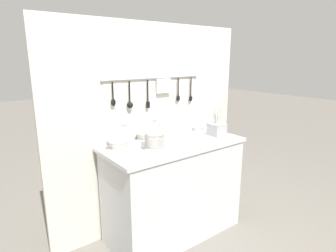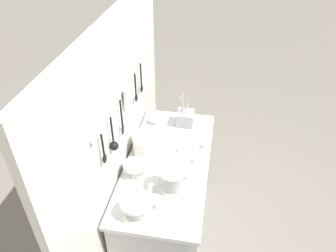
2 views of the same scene
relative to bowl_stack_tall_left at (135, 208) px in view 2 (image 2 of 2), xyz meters
name	(u,v)px [view 2 (image 2 of 2)]	position (x,y,z in m)	size (l,w,h in m)	color
ground_plane	(168,236)	(0.49, -0.11, -0.93)	(20.00, 20.00, 0.00)	#666059
counter	(168,202)	(0.49, -0.11, -0.49)	(1.23, 0.58, 0.87)	#B7BABC
back_wall	(123,148)	(0.49, 0.21, 0.02)	(2.03, 0.09, 1.89)	beige
bowl_stack_tall_left	(135,208)	(0.00, 0.00, 0.00)	(0.16, 0.16, 0.11)	white
bowl_stack_back_corner	(135,169)	(0.32, 0.09, -0.01)	(0.15, 0.15, 0.09)	white
bowl_stack_nested_right	(172,179)	(0.24, -0.18, 0.03)	(0.16, 0.16, 0.17)	white
plate_stack	(148,144)	(0.57, 0.05, 0.02)	(0.22, 0.22, 0.14)	white
steel_mixing_bowl	(155,120)	(0.93, 0.08, -0.04)	(0.11, 0.11, 0.04)	#93969E
cutlery_caddy	(185,118)	(0.95, -0.17, 0.01)	(0.14, 0.14, 0.28)	#93969E
cup_by_caddy	(181,149)	(0.60, -0.19, -0.03)	(0.04, 0.04, 0.05)	white
cup_front_left	(189,176)	(0.34, -0.28, -0.03)	(0.04, 0.04, 0.05)	white
cup_edge_near	(174,162)	(0.46, -0.16, -0.03)	(0.04, 0.04, 0.05)	white
cup_back_left	(196,160)	(0.51, -0.31, -0.03)	(0.04, 0.04, 0.05)	white
cup_centre	(186,164)	(0.45, -0.24, -0.03)	(0.04, 0.04, 0.05)	white
cup_back_right	(151,188)	(0.20, -0.05, -0.03)	(0.04, 0.04, 0.05)	white
cup_beside_plates	(205,145)	(0.68, -0.36, -0.03)	(0.04, 0.04, 0.05)	white
cup_front_right	(159,206)	(0.06, -0.13, -0.03)	(0.04, 0.04, 0.05)	white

